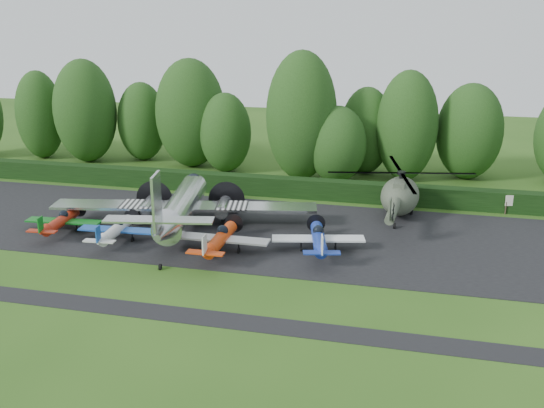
% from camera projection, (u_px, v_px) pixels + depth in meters
% --- Properties ---
extents(ground, '(160.00, 160.00, 0.00)m').
position_uv_depth(ground, '(167.00, 272.00, 44.80)').
color(ground, '#295016').
rests_on(ground, ground).
extents(apron, '(70.00, 18.00, 0.01)m').
position_uv_depth(apron, '(211.00, 228.00, 54.07)').
color(apron, black).
rests_on(apron, ground).
extents(taxiway_verge, '(70.00, 2.00, 0.00)m').
position_uv_depth(taxiway_verge, '(131.00, 309.00, 39.24)').
color(taxiway_verge, black).
rests_on(taxiway_verge, ground).
extents(hedgerow, '(90.00, 1.60, 2.00)m').
position_uv_depth(hedgerow, '(245.00, 193.00, 64.26)').
color(hedgerow, black).
rests_on(hedgerow, ground).
extents(transport_plane, '(23.76, 18.22, 7.62)m').
position_uv_depth(transport_plane, '(180.00, 207.00, 52.95)').
color(transport_plane, silver).
rests_on(transport_plane, ground).
extents(light_plane_red, '(6.70, 7.04, 2.57)m').
position_uv_depth(light_plane_red, '(61.00, 221.00, 52.52)').
color(light_plane_red, '#A2220F').
rests_on(light_plane_red, ground).
extents(light_plane_white, '(6.78, 7.13, 2.61)m').
position_uv_depth(light_plane_white, '(116.00, 230.00, 50.39)').
color(light_plane_white, silver).
rests_on(light_plane_white, ground).
extents(light_plane_orange, '(7.64, 8.03, 2.94)m').
position_uv_depth(light_plane_orange, '(220.00, 239.00, 47.99)').
color(light_plane_orange, red).
rests_on(light_plane_orange, ground).
extents(light_plane_blue, '(7.43, 7.81, 2.85)m').
position_uv_depth(light_plane_blue, '(319.00, 239.00, 48.12)').
color(light_plane_blue, '#193197').
rests_on(light_plane_blue, ground).
extents(helicopter, '(13.54, 15.85, 4.36)m').
position_uv_depth(helicopter, '(400.00, 193.00, 56.25)').
color(helicopter, '#404938').
rests_on(helicopter, ground).
extents(sign_board, '(3.32, 0.12, 1.87)m').
position_uv_depth(sign_board, '(523.00, 201.00, 57.32)').
color(sign_board, '#3F3326').
rests_on(sign_board, ground).
extents(tree_0, '(6.15, 6.15, 10.02)m').
position_uv_depth(tree_0, '(142.00, 122.00, 77.38)').
color(tree_0, black).
rests_on(tree_0, ground).
extents(tree_1, '(7.79, 7.79, 12.95)m').
position_uv_depth(tree_1, '(85.00, 111.00, 76.11)').
color(tree_1, black).
rests_on(tree_1, ground).
extents(tree_2, '(7.98, 7.98, 14.52)m').
position_uv_depth(tree_2, '(302.00, 116.00, 67.74)').
color(tree_2, black).
rests_on(tree_2, ground).
extents(tree_3, '(6.15, 6.15, 10.21)m').
position_uv_depth(tree_3, '(366.00, 131.00, 70.94)').
color(tree_3, black).
rests_on(tree_3, ground).
extents(tree_6, '(5.99, 5.99, 11.36)m').
position_uv_depth(tree_6, '(40.00, 115.00, 78.27)').
color(tree_6, black).
rests_on(tree_6, ground).
extents(tree_7, '(6.15, 6.15, 9.46)m').
position_uv_depth(tree_7, '(225.00, 133.00, 71.69)').
color(tree_7, black).
rests_on(tree_7, ground).
extents(tree_8, '(7.40, 7.40, 10.92)m').
position_uv_depth(tree_8, '(470.00, 132.00, 68.44)').
color(tree_8, black).
rests_on(tree_8, ground).
extents(tree_9, '(6.81, 6.81, 12.43)m').
position_uv_depth(tree_9, '(407.00, 126.00, 67.63)').
color(tree_9, black).
rests_on(tree_9, ground).
extents(tree_10, '(8.53, 8.53, 13.21)m').
position_uv_depth(tree_10, '(191.00, 113.00, 73.68)').
color(tree_10, black).
rests_on(tree_10, ground).
extents(tree_11, '(6.58, 6.58, 8.63)m').
position_uv_depth(tree_11, '(337.00, 144.00, 67.33)').
color(tree_11, black).
rests_on(tree_11, ground).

